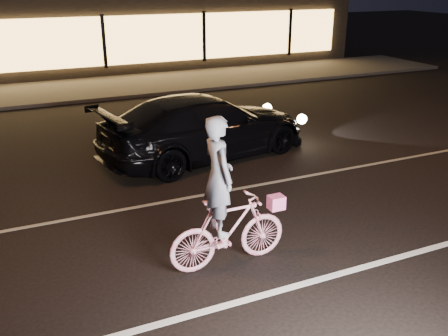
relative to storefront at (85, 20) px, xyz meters
name	(u,v)px	position (x,y,z in m)	size (l,w,h in m)	color
ground	(286,231)	(0.00, -18.97, -2.15)	(90.00, 90.00, 0.00)	black
lane_stripe_near	(338,274)	(0.00, -20.47, -2.14)	(60.00, 0.12, 0.01)	silver
lane_stripe_far	(236,189)	(0.00, -16.97, -2.14)	(60.00, 0.10, 0.01)	gray
sidewalk	(117,86)	(0.00, -5.97, -2.09)	(30.00, 4.00, 0.12)	#383533
storefront	(85,20)	(0.00, 0.00, 0.00)	(25.40, 8.42, 4.20)	black
cyclist	(226,215)	(-1.41, -19.52, -1.30)	(1.89, 0.65, 2.38)	#E43365
sedan	(205,126)	(0.19, -14.81, -1.38)	(5.57, 3.09, 1.53)	black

